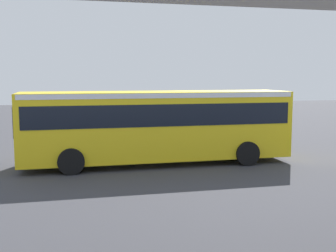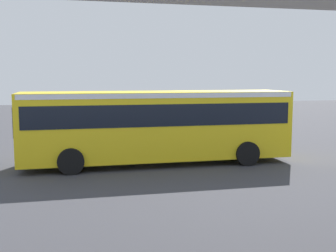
{
  "view_description": "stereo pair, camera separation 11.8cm",
  "coord_description": "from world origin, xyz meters",
  "views": [
    {
      "loc": [
        4.32,
        18.32,
        3.81
      ],
      "look_at": [
        0.09,
        0.39,
        1.6
      ],
      "focal_mm": 44.53,
      "sensor_mm": 36.0,
      "label": 1
    },
    {
      "loc": [
        4.2,
        18.35,
        3.81
      ],
      "look_at": [
        0.09,
        0.39,
        1.6
      ],
      "focal_mm": 44.53,
      "sensor_mm": 36.0,
      "label": 2
    }
  ],
  "objects": [
    {
      "name": "lane_dash_left",
      "position": [
        -2.0,
        -2.7,
        0.0
      ],
      "size": [
        2.0,
        0.2,
        0.01
      ],
      "primitive_type": "cube",
      "color": "silver",
      "rests_on": "ground"
    },
    {
      "name": "lane_dash_right",
      "position": [
        6.0,
        -2.7,
        0.0
      ],
      "size": [
        2.0,
        0.2,
        0.01
      ],
      "primitive_type": "cube",
      "color": "silver",
      "rests_on": "ground"
    },
    {
      "name": "ground",
      "position": [
        0.0,
        0.0,
        0.0
      ],
      "size": [
        80.0,
        80.0,
        0.0
      ],
      "primitive_type": "plane",
      "color": "#38383D"
    },
    {
      "name": "lane_dash_leftmost",
      "position": [
        -6.0,
        -2.7,
        0.0
      ],
      "size": [
        2.0,
        0.2,
        0.01
      ],
      "primitive_type": "cube",
      "color": "silver",
      "rests_on": "ground"
    },
    {
      "name": "city_bus",
      "position": [
        0.67,
        0.75,
        1.88
      ],
      "size": [
        11.54,
        2.85,
        3.15
      ],
      "color": "yellow",
      "rests_on": "ground"
    },
    {
      "name": "traffic_sign",
      "position": [
        1.1,
        -3.74,
        1.89
      ],
      "size": [
        0.08,
        0.6,
        2.8
      ],
      "color": "slate",
      "rests_on": "ground"
    },
    {
      "name": "lane_dash_centre",
      "position": [
        2.0,
        -2.7,
        0.0
      ],
      "size": [
        2.0,
        0.2,
        0.01
      ],
      "primitive_type": "cube",
      "color": "silver",
      "rests_on": "ground"
    },
    {
      "name": "pedestrian_overpass",
      "position": [
        0.0,
        11.66,
        4.97
      ],
      "size": [
        24.13,
        2.6,
        6.79
      ],
      "color": "#B2ADA5",
      "rests_on": "ground"
    }
  ]
}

